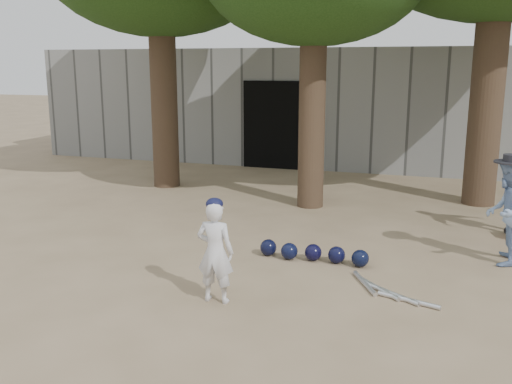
% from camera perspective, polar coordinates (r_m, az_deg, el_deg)
% --- Properties ---
extents(ground, '(70.00, 70.00, 0.00)m').
position_cam_1_polar(ground, '(7.15, -7.20, -8.79)').
color(ground, '#937C5E').
rests_on(ground, ground).
extents(boy_player, '(0.43, 0.29, 1.16)m').
position_cam_1_polar(boy_player, '(6.34, -4.10, -6.01)').
color(boy_player, silver).
rests_on(boy_player, ground).
extents(spectator_blue, '(0.65, 0.77, 1.40)m').
position_cam_1_polar(spectator_blue, '(8.18, 23.78, -1.89)').
color(spectator_blue, '#86A3CF').
rests_on(spectator_blue, ground).
extents(back_building, '(16.00, 5.24, 3.00)m').
position_cam_1_polar(back_building, '(16.61, 8.38, 8.73)').
color(back_building, gray).
rests_on(back_building, ground).
extents(helmet_row, '(1.51, 0.29, 0.23)m').
position_cam_1_polar(helmet_row, '(7.78, 5.71, -6.07)').
color(helmet_row, black).
rests_on(helmet_row, ground).
extents(bat_pile, '(1.08, 0.82, 0.06)m').
position_cam_1_polar(bat_pile, '(6.88, 12.86, -9.66)').
color(bat_pile, silver).
rests_on(bat_pile, ground).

